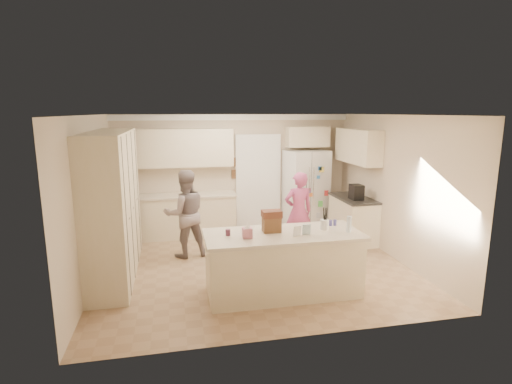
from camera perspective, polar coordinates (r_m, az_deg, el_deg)
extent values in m
cube|color=#A07F5F|center=(7.10, -0.22, -10.60)|extent=(5.20, 4.60, 0.02)
cube|color=white|center=(6.58, -0.23, 11.04)|extent=(5.20, 4.60, 0.02)
cube|color=beige|center=(8.96, -3.20, 2.72)|extent=(5.20, 0.02, 2.60)
cube|color=beige|center=(4.55, 5.66, -5.95)|extent=(5.20, 0.02, 2.60)
cube|color=beige|center=(6.71, -22.61, -1.10)|extent=(0.02, 4.60, 2.60)
cube|color=beige|center=(7.67, 19.24, 0.62)|extent=(0.02, 4.60, 2.60)
cube|color=white|center=(8.81, -3.24, 10.61)|extent=(5.20, 0.08, 0.12)
cube|color=beige|center=(6.88, -19.70, -1.67)|extent=(0.60, 2.60, 2.35)
cube|color=beige|center=(8.74, -10.31, -3.44)|extent=(2.20, 0.60, 0.88)
cube|color=beige|center=(8.62, -10.42, -0.50)|extent=(2.24, 0.63, 0.04)
cube|color=beige|center=(8.61, -10.69, 6.21)|extent=(2.20, 0.35, 0.80)
cube|color=black|center=(9.07, 0.29, 1.24)|extent=(0.90, 0.06, 2.10)
cube|color=white|center=(9.04, 0.33, 1.21)|extent=(1.02, 0.03, 2.22)
cube|color=brown|center=(8.89, -3.05, 4.28)|extent=(0.15, 0.02, 0.20)
cube|color=brown|center=(8.93, -3.03, 2.56)|extent=(0.15, 0.02, 0.20)
cube|color=white|center=(9.17, 7.09, 0.31)|extent=(1.02, 0.86, 1.80)
cube|color=gray|center=(8.84, 7.83, -0.13)|extent=(0.02, 0.02, 1.78)
cube|color=black|center=(8.71, 6.54, 1.41)|extent=(0.22, 0.03, 0.35)
cylinder|color=silver|center=(8.78, 7.58, 0.80)|extent=(0.02, 0.02, 0.85)
cylinder|color=silver|center=(8.81, 8.20, 0.82)|extent=(0.02, 0.02, 0.85)
cube|color=beige|center=(9.09, 7.36, 7.84)|extent=(0.95, 0.35, 0.45)
cube|color=beige|center=(8.57, 13.66, -3.87)|extent=(0.60, 1.20, 0.88)
cube|color=#2D2B28|center=(8.46, 13.75, -0.87)|extent=(0.63, 1.24, 0.04)
cube|color=beige|center=(8.55, 14.33, 6.35)|extent=(0.35, 1.50, 0.70)
cube|color=black|center=(8.23, 14.14, -0.01)|extent=(0.22, 0.28, 0.30)
cube|color=beige|center=(5.99, 3.84, -10.31)|extent=(2.20, 0.90, 0.88)
cube|color=beige|center=(5.83, 3.90, -6.11)|extent=(2.28, 0.96, 0.05)
cylinder|color=white|center=(6.05, 9.74, -4.61)|extent=(0.13, 0.13, 0.15)
cube|color=#C27085|center=(5.59, -1.27, -5.84)|extent=(0.13, 0.13, 0.14)
cone|color=white|center=(5.56, -1.27, -4.76)|extent=(0.08, 0.08, 0.08)
cube|color=brown|center=(5.85, 2.24, -4.66)|extent=(0.26, 0.18, 0.22)
cube|color=#592D1E|center=(5.81, 2.25, -3.14)|extent=(0.28, 0.20, 0.10)
cylinder|color=#59263F|center=(5.70, -4.03, -5.79)|extent=(0.07, 0.07, 0.09)
cube|color=white|center=(5.66, 5.94, -5.58)|extent=(0.12, 0.06, 0.16)
cube|color=silver|center=(5.75, 7.21, -5.33)|extent=(0.12, 0.05, 0.16)
cylinder|color=silver|center=(5.98, 13.15, -4.50)|extent=(0.07, 0.07, 0.24)
cylinder|color=#4B489F|center=(6.27, 10.62, -4.35)|extent=(0.05, 0.05, 0.09)
cylinder|color=#4B489F|center=(6.30, 11.21, -4.31)|extent=(0.05, 0.05, 0.09)
imported|color=gray|center=(7.45, -10.06, -3.08)|extent=(0.89, 0.75, 1.62)
imported|color=#C54A96|center=(7.71, 6.08, -2.79)|extent=(0.58, 0.40, 1.54)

